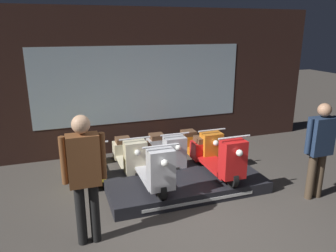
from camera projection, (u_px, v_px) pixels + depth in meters
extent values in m
plane|color=#423D38|center=(210.00, 237.00, 4.51)|extent=(30.00, 30.00, 0.00)
cube|color=#331E19|center=(141.00, 82.00, 7.34)|extent=(8.57, 0.08, 3.20)
cube|color=silver|center=(142.00, 84.00, 7.31)|extent=(4.71, 0.01, 1.70)
cube|color=black|center=(184.00, 182.00, 5.87)|extent=(2.76, 1.40, 0.21)
cube|color=silver|center=(200.00, 202.00, 5.24)|extent=(1.93, 0.01, 0.05)
cylinder|color=black|center=(161.00, 190.00, 5.06)|extent=(0.09, 0.30, 0.30)
cylinder|color=black|center=(142.00, 161.00, 6.15)|extent=(0.09, 0.30, 0.30)
cube|color=#BCBCC1|center=(151.00, 175.00, 5.61)|extent=(0.38, 1.12, 0.05)
cube|color=#BCBCC1|center=(161.00, 169.00, 4.98)|extent=(0.40, 0.27, 0.64)
cube|color=#BCBCC1|center=(142.00, 158.00, 6.11)|extent=(0.42, 0.32, 0.35)
cube|color=brown|center=(142.00, 146.00, 6.04)|extent=(0.30, 0.29, 0.11)
cylinder|color=silver|center=(161.00, 146.00, 4.87)|extent=(0.57, 0.03, 0.03)
sphere|color=white|center=(165.00, 163.00, 4.76)|extent=(0.11, 0.11, 0.11)
cylinder|color=black|center=(232.00, 178.00, 5.45)|extent=(0.09, 0.30, 0.30)
cylinder|color=black|center=(202.00, 153.00, 6.54)|extent=(0.09, 0.30, 0.30)
cube|color=red|center=(216.00, 165.00, 6.00)|extent=(0.38, 1.12, 0.05)
cube|color=red|center=(233.00, 159.00, 5.37)|extent=(0.40, 0.27, 0.64)
cube|color=red|center=(202.00, 150.00, 6.50)|extent=(0.42, 0.32, 0.35)
cube|color=brown|center=(203.00, 139.00, 6.43)|extent=(0.30, 0.29, 0.11)
cylinder|color=silver|center=(234.00, 137.00, 5.25)|extent=(0.57, 0.03, 0.03)
sphere|color=white|center=(239.00, 153.00, 5.14)|extent=(0.11, 0.11, 0.11)
cylinder|color=black|center=(94.00, 182.00, 5.80)|extent=(0.09, 0.30, 0.30)
cylinder|color=black|center=(87.00, 157.00, 6.89)|extent=(0.09, 0.30, 0.30)
cube|color=yellow|center=(91.00, 169.00, 6.35)|extent=(0.38, 1.12, 0.05)
cube|color=yellow|center=(93.00, 164.00, 5.72)|extent=(0.40, 0.27, 0.64)
cube|color=yellow|center=(87.00, 154.00, 6.85)|extent=(0.42, 0.32, 0.35)
cube|color=brown|center=(86.00, 144.00, 6.78)|extent=(0.30, 0.29, 0.11)
cylinder|color=silver|center=(91.00, 143.00, 5.60)|extent=(0.57, 0.03, 0.03)
sphere|color=white|center=(93.00, 158.00, 5.50)|extent=(0.11, 0.11, 0.11)
cylinder|color=black|center=(136.00, 175.00, 6.03)|extent=(0.09, 0.30, 0.30)
cylinder|color=black|center=(123.00, 153.00, 7.13)|extent=(0.09, 0.30, 0.30)
cube|color=beige|center=(129.00, 164.00, 6.59)|extent=(0.38, 1.12, 0.05)
cube|color=beige|center=(135.00, 158.00, 5.96)|extent=(0.40, 0.27, 0.64)
cube|color=beige|center=(123.00, 150.00, 7.09)|extent=(0.42, 0.32, 0.35)
cube|color=brown|center=(123.00, 140.00, 7.02)|extent=(0.30, 0.29, 0.11)
cylinder|color=silver|center=(135.00, 138.00, 5.84)|extent=(0.57, 0.03, 0.03)
sphere|color=white|center=(138.00, 153.00, 5.73)|extent=(0.11, 0.11, 0.11)
cylinder|color=black|center=(175.00, 170.00, 6.27)|extent=(0.09, 0.30, 0.30)
cylinder|color=black|center=(156.00, 149.00, 7.37)|extent=(0.09, 0.30, 0.30)
cube|color=#BCBCC1|center=(165.00, 159.00, 6.82)|extent=(0.38, 1.12, 0.05)
cube|color=#BCBCC1|center=(175.00, 153.00, 6.20)|extent=(0.40, 0.27, 0.64)
cube|color=#BCBCC1|center=(157.00, 146.00, 7.33)|extent=(0.42, 0.32, 0.35)
cube|color=brown|center=(157.00, 136.00, 7.25)|extent=(0.30, 0.29, 0.11)
cylinder|color=silver|center=(175.00, 134.00, 6.08)|extent=(0.57, 0.03, 0.03)
sphere|color=white|center=(178.00, 148.00, 5.97)|extent=(0.11, 0.11, 0.11)
cylinder|color=black|center=(211.00, 165.00, 6.51)|extent=(0.09, 0.30, 0.30)
cylinder|color=black|center=(188.00, 145.00, 7.61)|extent=(0.09, 0.30, 0.30)
cube|color=orange|center=(198.00, 155.00, 7.06)|extent=(0.38, 1.12, 0.05)
cube|color=orange|center=(211.00, 149.00, 6.43)|extent=(0.40, 0.27, 0.64)
cube|color=orange|center=(188.00, 142.00, 7.56)|extent=(0.42, 0.32, 0.35)
cube|color=brown|center=(189.00, 133.00, 7.49)|extent=(0.30, 0.29, 0.11)
cylinder|color=silver|center=(212.00, 130.00, 6.32)|extent=(0.57, 0.03, 0.03)
sphere|color=white|center=(216.00, 143.00, 6.21)|extent=(0.11, 0.11, 0.11)
cylinder|color=black|center=(81.00, 215.00, 4.26)|extent=(0.13, 0.13, 0.85)
cylinder|color=black|center=(95.00, 213.00, 4.32)|extent=(0.13, 0.13, 0.85)
cube|color=brown|center=(84.00, 160.00, 4.07)|extent=(0.40, 0.22, 0.67)
cylinder|color=brown|center=(63.00, 161.00, 3.99)|extent=(0.08, 0.08, 0.62)
cylinder|color=brown|center=(103.00, 156.00, 4.14)|extent=(0.08, 0.08, 0.62)
sphere|color=tan|center=(81.00, 124.00, 3.94)|extent=(0.23, 0.23, 0.23)
cylinder|color=#473828|center=(311.00, 177.00, 5.43)|extent=(0.13, 0.13, 0.79)
cylinder|color=#473828|center=(320.00, 175.00, 5.48)|extent=(0.13, 0.13, 0.79)
cube|color=#1E2D47|center=(321.00, 136.00, 5.25)|extent=(0.40, 0.22, 0.62)
cylinder|color=#1E2D47|center=(309.00, 136.00, 5.17)|extent=(0.08, 0.08, 0.57)
cylinder|color=#1E2D47|center=(333.00, 133.00, 5.32)|extent=(0.08, 0.08, 0.57)
sphere|color=#A87A5B|center=(325.00, 110.00, 5.13)|extent=(0.21, 0.21, 0.21)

